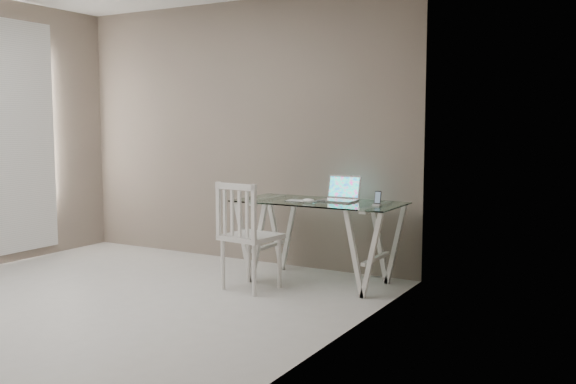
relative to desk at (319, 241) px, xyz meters
name	(u,v)px	position (x,y,z in m)	size (l,w,h in m)	color
room	(64,86)	(-1.26, -1.73, 1.33)	(4.50, 4.52, 2.71)	beige
desk	(319,241)	(0.00, 0.00, 0.00)	(1.50, 0.70, 0.75)	silver
chair	(245,231)	(-0.42, -0.57, 0.14)	(0.48, 0.48, 0.95)	silver
laptop	(341,195)	(0.15, 0.14, 0.42)	(0.32, 0.27, 0.22)	#BCBCC1
keyboard	(301,201)	(-0.13, -0.10, 0.37)	(0.28, 0.12, 0.01)	silver
mouse	(309,201)	(-0.03, -0.14, 0.38)	(0.12, 0.07, 0.04)	white
phone_dock	(378,202)	(0.57, -0.02, 0.40)	(0.07, 0.07, 0.12)	white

